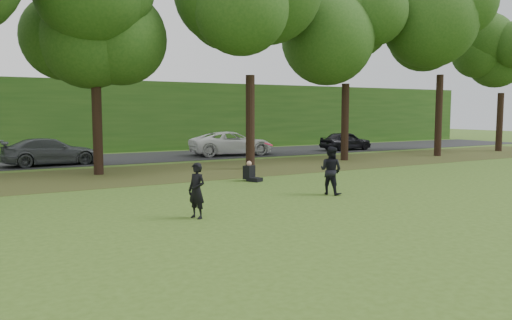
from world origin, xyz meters
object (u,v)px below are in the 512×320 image
(seated_person, at_px, (251,174))
(player_right, at_px, (331,170))
(frisbee, at_px, (269,144))
(player_left, at_px, (197,191))

(seated_person, bearing_deg, player_right, -103.47)
(frisbee, bearing_deg, seated_person, 66.65)
(player_left, relative_size, seated_person, 1.80)
(player_left, distance_m, frisbee, 2.93)
(player_right, xyz_separation_m, seated_person, (-0.80, 4.25, -0.52))
(player_right, height_order, frisbee, frisbee)
(player_left, xyz_separation_m, seated_person, (4.75, 5.53, -0.44))
(frisbee, bearing_deg, player_right, 12.55)
(player_left, xyz_separation_m, frisbee, (2.63, 0.64, 1.12))
(player_right, relative_size, frisbee, 4.45)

